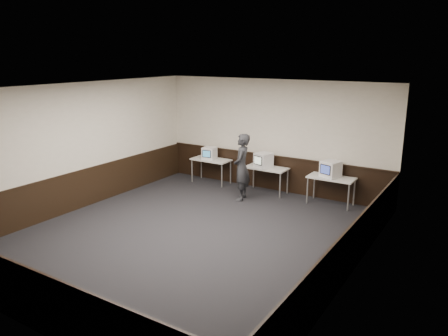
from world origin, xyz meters
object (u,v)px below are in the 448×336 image
object	(u,v)px
desk_center	(266,170)
emac_left	(209,153)
desk_left	(211,161)
desk_right	(331,180)
emac_center	(263,160)
person	(242,167)
emac_right	(331,169)

from	to	relation	value
desk_center	emac_left	xyz separation A→B (m)	(-1.94, -0.04, 0.26)
desk_left	desk_right	size ratio (longest dim) A/B	1.00
desk_center	emac_center	distance (m)	0.29
desk_center	person	world-z (taller)	person
emac_right	desk_center	bearing A→B (deg)	-162.16
emac_center	person	bearing A→B (deg)	-85.25
emac_right	person	bearing A→B (deg)	-139.55
desk_right	emac_left	size ratio (longest dim) A/B	2.70
desk_center	emac_center	world-z (taller)	emac_center
desk_left	person	xyz separation A→B (m)	(1.60, -0.90, 0.23)
desk_left	emac_right	size ratio (longest dim) A/B	2.14
desk_left	emac_right	world-z (taller)	emac_right
desk_left	person	bearing A→B (deg)	-29.33
desk_right	person	bearing A→B (deg)	-157.74
desk_center	person	size ratio (longest dim) A/B	0.66
desk_center	emac_right	size ratio (longest dim) A/B	2.14
desk_center	desk_right	xyz separation A→B (m)	(1.90, 0.00, 0.00)
desk_left	person	world-z (taller)	person
emac_center	person	size ratio (longest dim) A/B	0.30
emac_center	person	xyz separation A→B (m)	(-0.20, -0.88, -0.05)
desk_right	emac_right	world-z (taller)	emac_right
desk_left	emac_right	xyz separation A→B (m)	(3.76, -0.00, 0.29)
desk_center	person	distance (m)	0.98
emac_left	desk_right	bearing A→B (deg)	-7.84
person	desk_center	bearing A→B (deg)	143.06
emac_center	desk_right	bearing A→B (deg)	18.24
desk_left	emac_right	bearing A→B (deg)	-0.02
desk_left	desk_center	size ratio (longest dim) A/B	1.00
emac_right	person	world-z (taller)	person
person	emac_center	bearing A→B (deg)	148.47
emac_left	person	size ratio (longest dim) A/B	0.24
desk_right	emac_left	distance (m)	3.85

